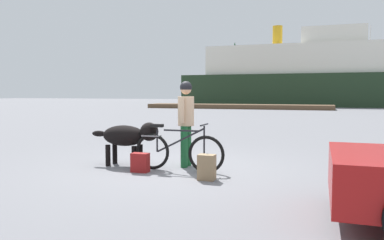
% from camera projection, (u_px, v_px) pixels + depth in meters
% --- Properties ---
extents(ground_plane, '(160.00, 160.00, 0.00)m').
position_uv_depth(ground_plane, '(176.00, 168.00, 7.33)').
color(ground_plane, slate).
extents(bicycle, '(1.76, 0.44, 0.90)m').
position_uv_depth(bicycle, '(178.00, 151.00, 7.04)').
color(bicycle, black).
rests_on(bicycle, ground_plane).
extents(person_cyclist, '(0.32, 0.53, 1.69)m').
position_uv_depth(person_cyclist, '(186.00, 116.00, 7.45)').
color(person_cyclist, '#19592D').
rests_on(person_cyclist, ground_plane).
extents(dog, '(1.48, 0.49, 0.89)m').
position_uv_depth(dog, '(128.00, 136.00, 7.54)').
color(dog, black).
rests_on(dog, ground_plane).
extents(backpack, '(0.28, 0.20, 0.43)m').
position_uv_depth(backpack, '(207.00, 167.00, 6.33)').
color(backpack, '#8C7251').
rests_on(backpack, ground_plane).
extents(handbag_pannier, '(0.32, 0.19, 0.35)m').
position_uv_depth(handbag_pannier, '(140.00, 163.00, 6.97)').
color(handbag_pannier, maroon).
rests_on(handbag_pannier, ground_plane).
extents(dock_pier, '(17.19, 2.82, 0.40)m').
position_uv_depth(dock_pier, '(237.00, 106.00, 35.48)').
color(dock_pier, brown).
rests_on(dock_pier, ground_plane).
extents(ferry_boat, '(27.08, 7.84, 9.09)m').
position_uv_depth(ferry_boat, '(307.00, 77.00, 42.36)').
color(ferry_boat, '#1E331E').
rests_on(ferry_boat, ground_plane).
extents(sailboat_moored, '(7.90, 2.21, 9.35)m').
position_uv_depth(sailboat_moored, '(368.00, 101.00, 44.60)').
color(sailboat_moored, silver).
rests_on(sailboat_moored, ground_plane).
extents(pine_tree_far_left, '(3.35, 3.35, 9.67)m').
position_uv_depth(pine_tree_far_left, '(235.00, 62.00, 61.15)').
color(pine_tree_far_left, '#4C331E').
rests_on(pine_tree_far_left, ground_plane).
extents(pine_tree_center, '(3.81, 3.81, 10.62)m').
position_uv_depth(pine_tree_center, '(308.00, 59.00, 55.00)').
color(pine_tree_center, '#4C331E').
rests_on(pine_tree_center, ground_plane).
extents(pine_tree_far_right, '(4.19, 4.19, 8.92)m').
position_uv_depth(pine_tree_far_right, '(364.00, 62.00, 53.15)').
color(pine_tree_far_right, '#4C331E').
rests_on(pine_tree_far_right, ground_plane).
extents(pine_tree_mid_back, '(2.96, 2.96, 10.47)m').
position_uv_depth(pine_tree_mid_back, '(274.00, 62.00, 61.76)').
color(pine_tree_mid_back, '#4C331E').
rests_on(pine_tree_mid_back, ground_plane).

